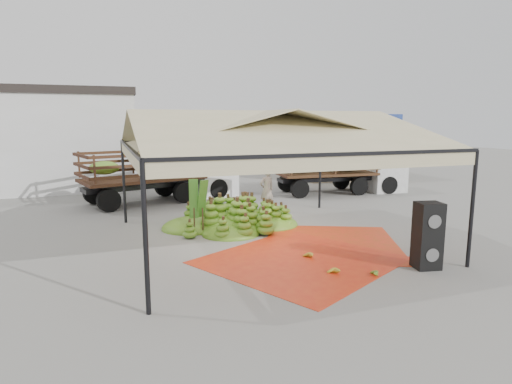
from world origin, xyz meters
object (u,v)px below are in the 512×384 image
object	(u,v)px
truck_right	(345,165)
vendor	(267,190)
truck_left	(167,168)
speaker_stack	(428,236)
banana_heap	(234,212)

from	to	relation	value
truck_right	vendor	bearing A→B (deg)	-146.09
vendor	truck_right	bearing A→B (deg)	-164.06
vendor	truck_right	size ratio (longest dim) A/B	0.27
truck_left	speaker_stack	bearing A→B (deg)	-83.87
speaker_stack	vendor	size ratio (longest dim) A/B	0.93
truck_left	vendor	bearing A→B (deg)	-65.73
speaker_stack	vendor	world-z (taller)	vendor
banana_heap	vendor	size ratio (longest dim) A/B	2.73
banana_heap	vendor	world-z (taller)	vendor
truck_left	truck_right	size ratio (longest dim) A/B	1.10
vendor	truck_left	xyz separation A→B (m)	(-3.43, 4.04, 0.59)
speaker_stack	truck_left	world-z (taller)	truck_left
vendor	truck_right	distance (m)	6.45
speaker_stack	truck_left	size ratio (longest dim) A/B	0.23
banana_heap	truck_left	bearing A→B (deg)	103.20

